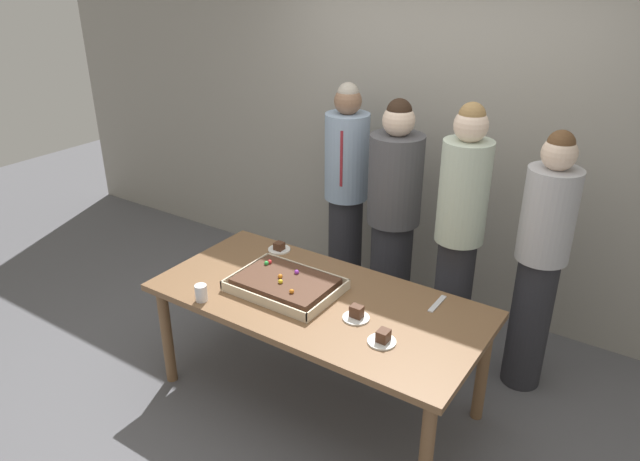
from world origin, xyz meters
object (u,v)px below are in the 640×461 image
(party_table, at_px, (318,309))
(person_far_right_suit, at_px, (540,261))
(person_green_shirt_behind, at_px, (346,192))
(plated_slice_near_right, at_px, (279,248))
(plated_slice_far_left, at_px, (383,339))
(cake_server_utensil, at_px, (437,304))
(drink_cup_nearest, at_px, (201,293))
(plated_slice_near_left, at_px, (356,315))
(person_serving_front, at_px, (393,215))
(sheet_cake, at_px, (285,284))
(person_striped_tie_right, at_px, (459,236))

(party_table, height_order, person_far_right_suit, person_far_right_suit)
(person_green_shirt_behind, xyz_separation_m, person_far_right_suit, (1.52, -0.28, -0.02))
(person_green_shirt_behind, distance_m, person_far_right_suit, 1.55)
(plated_slice_near_right, height_order, plated_slice_far_left, plated_slice_far_left)
(party_table, bearing_deg, cake_server_utensil, 27.76)
(person_far_right_suit, bearing_deg, drink_cup_nearest, 2.83)
(plated_slice_near_left, bearing_deg, drink_cup_nearest, -158.12)
(plated_slice_near_right, height_order, cake_server_utensil, plated_slice_near_right)
(plated_slice_near_left, height_order, plated_slice_near_right, plated_slice_near_left)
(plated_slice_near_left, bearing_deg, plated_slice_far_left, -27.32)
(party_table, relative_size, person_far_right_suit, 1.16)
(person_serving_front, relative_size, person_far_right_suit, 1.01)
(cake_server_utensil, bearing_deg, person_green_shirt_behind, 143.40)
(plated_slice_near_left, xyz_separation_m, plated_slice_near_right, (-0.85, 0.42, -0.01))
(party_table, height_order, plated_slice_near_right, plated_slice_near_right)
(plated_slice_near_left, relative_size, plated_slice_far_left, 1.00)
(plated_slice_near_right, height_order, person_far_right_suit, person_far_right_suit)
(plated_slice_near_left, distance_m, cake_server_utensil, 0.49)
(party_table, bearing_deg, plated_slice_near_left, -11.73)
(plated_slice_near_left, xyz_separation_m, person_far_right_suit, (0.71, 0.94, 0.13))
(plated_slice_far_left, bearing_deg, cake_server_utensil, 80.22)
(plated_slice_far_left, bearing_deg, party_table, 161.19)
(sheet_cake, height_order, plated_slice_far_left, sheet_cake)
(cake_server_utensil, xyz_separation_m, person_striped_tie_right, (-0.09, 0.49, 0.21))
(plated_slice_far_left, xyz_separation_m, person_serving_front, (-0.56, 1.19, 0.12))
(plated_slice_near_left, bearing_deg, person_striped_tie_right, 75.68)
(plated_slice_near_right, bearing_deg, person_green_shirt_behind, 87.26)
(plated_slice_far_left, bearing_deg, person_green_shirt_behind, 127.94)
(party_table, relative_size, person_green_shirt_behind, 1.13)
(sheet_cake, relative_size, plated_slice_near_right, 4.17)
(party_table, distance_m, sheet_cake, 0.24)
(person_green_shirt_behind, bearing_deg, cake_server_utensil, 38.83)
(drink_cup_nearest, relative_size, person_green_shirt_behind, 0.06)
(person_far_right_suit, bearing_deg, party_table, 4.35)
(plated_slice_near_left, xyz_separation_m, plated_slice_far_left, (0.22, -0.12, -0.00))
(plated_slice_near_right, xyz_separation_m, person_far_right_suit, (1.56, 0.52, 0.13))
(person_serving_front, bearing_deg, plated_slice_near_left, 26.56)
(person_serving_front, bearing_deg, person_far_right_suit, 91.52)
(plated_slice_near_left, xyz_separation_m, person_green_shirt_behind, (-0.81, 1.21, 0.15))
(plated_slice_far_left, xyz_separation_m, person_green_shirt_behind, (-1.04, 1.33, 0.15))
(drink_cup_nearest, bearing_deg, plated_slice_near_right, 91.36)
(person_green_shirt_behind, height_order, person_far_right_suit, person_green_shirt_behind)
(plated_slice_far_left, bearing_deg, drink_cup_nearest, -168.31)
(plated_slice_near_left, relative_size, cake_server_utensil, 0.75)
(person_green_shirt_behind, relative_size, person_striped_tie_right, 0.97)
(party_table, xyz_separation_m, plated_slice_near_left, (0.30, -0.06, 0.10))
(plated_slice_far_left, height_order, drink_cup_nearest, drink_cup_nearest)
(plated_slice_near_right, bearing_deg, drink_cup_nearest, -88.64)
(person_serving_front, bearing_deg, person_green_shirt_behind, -97.13)
(party_table, bearing_deg, drink_cup_nearest, -143.58)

